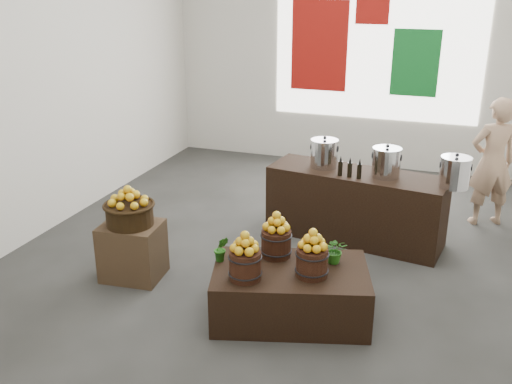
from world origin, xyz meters
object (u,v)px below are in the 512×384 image
(display_table, at_px, (290,292))
(shopper, at_px, (492,162))
(wicker_basket, at_px, (130,215))
(counter, at_px, (355,206))
(stock_pot_left, at_px, (324,154))
(stock_pot_center, at_px, (386,163))
(stock_pot_right, at_px, (455,173))
(crate, at_px, (133,251))

(display_table, height_order, shopper, shopper)
(wicker_basket, relative_size, counter, 0.23)
(wicker_basket, bearing_deg, stock_pot_left, 48.24)
(stock_pot_center, relative_size, shopper, 0.19)
(stock_pot_left, distance_m, stock_pot_right, 1.47)
(crate, bearing_deg, stock_pot_right, 26.96)
(crate, distance_m, shopper, 4.40)
(wicker_basket, distance_m, stock_pot_left, 2.36)
(counter, xyz_separation_m, stock_pot_right, (1.05, -0.15, 0.57))
(crate, xyz_separation_m, stock_pot_left, (1.56, 1.75, 0.69))
(counter, height_order, shopper, shopper)
(wicker_basket, relative_size, stock_pot_right, 1.50)
(wicker_basket, height_order, display_table, wicker_basket)
(wicker_basket, distance_m, display_table, 1.79)
(wicker_basket, xyz_separation_m, stock_pot_center, (2.29, 1.64, 0.29))
(crate, bearing_deg, display_table, -5.50)
(counter, distance_m, stock_pot_center, 0.65)
(stock_pot_left, bearing_deg, display_table, -85.09)
(stock_pot_center, bearing_deg, wicker_basket, -144.36)
(stock_pot_center, height_order, shopper, shopper)
(crate, xyz_separation_m, stock_pot_right, (3.02, 1.53, 0.69))
(wicker_basket, distance_m, counter, 2.61)
(stock_pot_center, xyz_separation_m, stock_pot_right, (0.73, -0.11, 0.00))
(display_table, bearing_deg, shopper, 42.76)
(display_table, distance_m, counter, 1.88)
(stock_pot_right, xyz_separation_m, shopper, (0.43, 1.16, -0.18))
(shopper, bearing_deg, display_table, 34.13)
(display_table, height_order, stock_pot_center, stock_pot_center)
(counter, relative_size, stock_pot_right, 6.47)
(crate, height_order, stock_pot_left, stock_pot_left)
(stock_pot_center, bearing_deg, shopper, 42.32)
(stock_pot_left, relative_size, stock_pot_center, 1.00)
(crate, bearing_deg, counter, 40.59)
(crate, height_order, shopper, shopper)
(display_table, distance_m, stock_pot_left, 2.06)
(crate, distance_m, stock_pot_left, 2.44)
(crate, distance_m, stock_pot_right, 3.45)
(display_table, relative_size, stock_pot_right, 4.41)
(crate, height_order, display_table, crate)
(counter, bearing_deg, shopper, 42.70)
(stock_pot_center, distance_m, stock_pot_right, 0.74)
(display_table, height_order, counter, counter)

